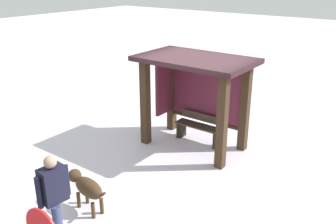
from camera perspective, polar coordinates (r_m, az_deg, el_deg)
The scene contains 5 objects.
ground_plane at distance 9.61m, azimuth 3.91°, elevation -5.20°, with size 60.00×60.00×0.00m, color white.
bus_shelter at distance 9.14m, azimuth 4.25°, elevation 4.71°, with size 2.77×1.71×2.33m.
bench_left_inside at distance 9.69m, azimuth 4.94°, elevation -2.64°, with size 1.33×0.36×0.75m.
person_walking at distance 6.30m, azimuth -17.29°, elevation -11.92°, with size 0.43×0.60×1.58m.
dog at distance 7.14m, azimuth -12.57°, elevation -11.25°, with size 1.10×0.41×0.69m.
Camera 1 is at (4.59, -7.31, 4.23)m, focal length 39.22 mm.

